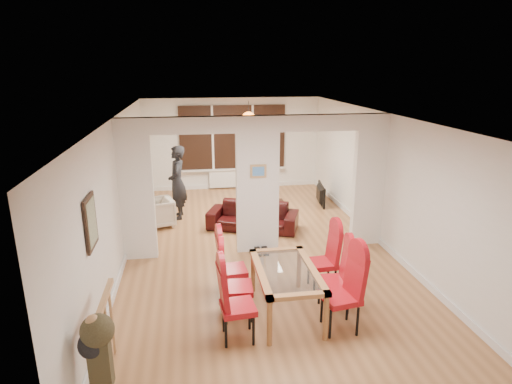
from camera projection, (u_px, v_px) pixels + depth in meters
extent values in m
cube|color=#9F6C40|center=(257.00, 249.00, 8.36)|extent=(5.00, 9.00, 0.01)
cube|color=white|center=(257.00, 186.00, 7.99)|extent=(5.00, 0.18, 2.60)
cube|color=black|center=(233.00, 137.00, 12.14)|extent=(3.00, 0.08, 1.80)
cube|color=white|center=(234.00, 178.00, 12.44)|extent=(1.40, 0.08, 0.50)
sphere|color=orange|center=(249.00, 119.00, 10.92)|extent=(0.36, 0.36, 0.36)
cube|color=gray|center=(91.00, 222.00, 5.27)|extent=(0.04, 0.52, 0.67)
cube|color=#4C8CD8|center=(258.00, 171.00, 7.81)|extent=(0.30, 0.03, 0.25)
imported|color=black|center=(253.00, 216.00, 9.37)|extent=(2.08, 1.40, 0.57)
imported|color=beige|center=(157.00, 213.00, 9.50)|extent=(0.84, 0.85, 0.63)
imported|color=black|center=(177.00, 183.00, 9.88)|extent=(0.63, 0.42, 1.72)
imported|color=black|center=(318.00, 194.00, 11.04)|extent=(0.92, 0.25, 0.53)
cylinder|color=#143F19|center=(265.00, 197.00, 10.37)|extent=(0.07, 0.07, 0.29)
imported|color=black|center=(273.00, 201.00, 10.48)|extent=(0.20, 0.20, 0.05)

